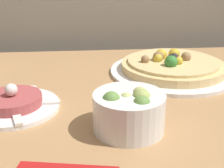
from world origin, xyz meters
name	(u,v)px	position (x,y,z in m)	size (l,w,h in m)	color
dining_table	(90,135)	(0.00, 0.42, 0.66)	(1.21, 0.84, 0.77)	#AD7F51
pizza_plate	(174,67)	(0.25, 0.57, 0.79)	(0.36, 0.36, 0.07)	white
tartare_plate	(14,103)	(-0.16, 0.37, 0.78)	(0.20, 0.20, 0.06)	white
small_bowl	(131,111)	(0.08, 0.26, 0.81)	(0.14, 0.14, 0.09)	white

